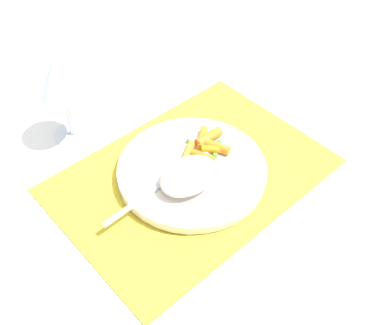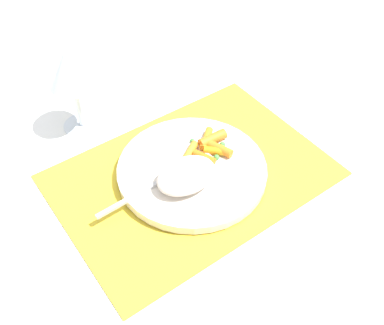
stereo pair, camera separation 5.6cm
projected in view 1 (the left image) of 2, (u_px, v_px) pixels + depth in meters
name	position (u px, v px, depth m)	size (l,w,h in m)	color
ground_plane	(192.00, 176.00, 0.75)	(2.40, 2.40, 0.00)	white
placemat	(192.00, 174.00, 0.75)	(0.43, 0.30, 0.01)	gold
plate	(192.00, 170.00, 0.74)	(0.24, 0.24, 0.02)	silver
rice_mound	(189.00, 176.00, 0.70)	(0.10, 0.07, 0.03)	beige
carrot_portion	(207.00, 145.00, 0.76)	(0.10, 0.08, 0.02)	orange
pea_scatter	(209.00, 148.00, 0.76)	(0.06, 0.07, 0.01)	green
fork	(171.00, 180.00, 0.71)	(0.21, 0.02, 0.01)	silver
wine_glass	(60.00, 78.00, 0.73)	(0.08, 0.08, 0.16)	silver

